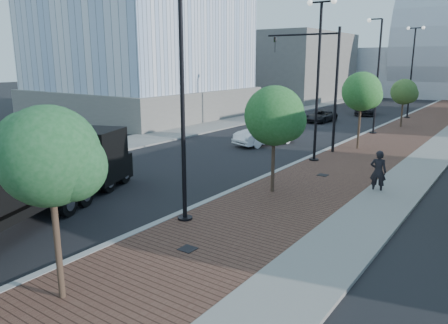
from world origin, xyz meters
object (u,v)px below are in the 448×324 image
Objects in this scene: white_sedan at (265,134)px; pedestrian at (378,172)px; dark_car_mid at (321,116)px; dump_truck at (51,178)px.

pedestrian is (10.01, -7.14, 0.19)m from white_sedan.
white_sedan is 13.54m from dark_car_mid.
dump_truck reaches higher than pedestrian.
dark_car_mid is 2.07× the size of pedestrian.
dark_car_mid is 23.52m from pedestrian.
white_sedan is 2.45× the size of pedestrian.
white_sedan is (0.10, 17.19, -0.57)m from dump_truck.
pedestrian is at bearing -16.82° from white_sedan.
dump_truck is 6.68× the size of pedestrian.
dump_truck is 14.27m from pedestrian.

